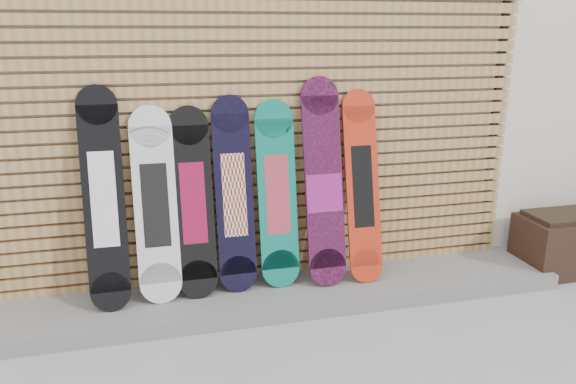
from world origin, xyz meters
name	(u,v)px	position (x,y,z in m)	size (l,w,h in m)	color
ground	(313,346)	(0.00, 0.00, 0.00)	(80.00, 80.00, 0.00)	#99999B
building	(270,48)	(0.50, 3.50, 1.80)	(12.00, 5.00, 3.60)	silver
concrete_step	(269,295)	(-0.15, 0.68, 0.06)	(4.60, 0.70, 0.12)	slate
slat_wall	(260,140)	(-0.15, 0.97, 1.21)	(4.26, 0.08, 2.29)	#AC7D47
snowboard_0	(104,199)	(-1.29, 0.76, 0.89)	(0.28, 0.37, 1.54)	black
snowboard_1	(156,205)	(-0.95, 0.78, 0.81)	(0.30, 0.33, 1.39)	silver
snowboard_2	(193,203)	(-0.68, 0.79, 0.81)	(0.29, 0.32, 1.38)	black
snowboard_3	(234,195)	(-0.38, 0.80, 0.84)	(0.28, 0.29, 1.44)	black
snowboard_4	(277,195)	(-0.05, 0.80, 0.82)	(0.29, 0.29, 1.40)	#0C7765
snowboard_5	(324,184)	(0.30, 0.76, 0.89)	(0.29, 0.36, 1.56)	black
snowboard_6	(362,187)	(0.61, 0.76, 0.85)	(0.26, 0.37, 1.46)	red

